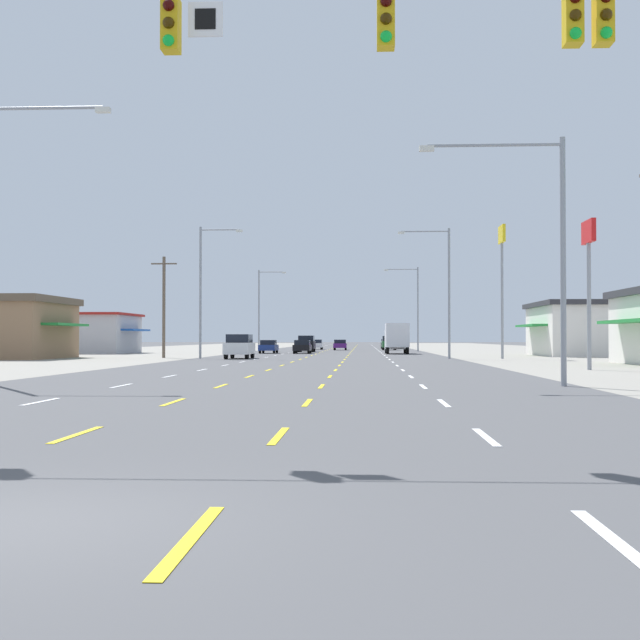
{
  "coord_description": "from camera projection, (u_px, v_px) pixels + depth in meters",
  "views": [
    {
      "loc": [
        3.19,
        -7.6,
        1.67
      ],
      "look_at": [
        -0.56,
        66.97,
        3.25
      ],
      "focal_mm": 48.16,
      "sensor_mm": 36.0,
      "label": 1
    }
  ],
  "objects": [
    {
      "name": "storefront_right_row_2",
      "position": [
        594.0,
        329.0,
        81.42
      ],
      "size": [
        12.17,
        13.04,
        5.11
      ],
      "color": "silver",
      "rests_on": "ground"
    },
    {
      "name": "signal_span_wire",
      "position": [
        199.0,
        125.0,
        14.71
      ],
      "size": [
        27.68,
        0.52,
        8.7
      ],
      "color": "brown",
      "rests_on": "ground"
    },
    {
      "name": "sedan_far_left_midfar",
      "position": [
        269.0,
        346.0,
        94.37
      ],
      "size": [
        1.8,
        4.5,
        1.46
      ],
      "color": "navy",
      "rests_on": "ground"
    },
    {
      "name": "streetlight_right_row_1",
      "position": [
        444.0,
        284.0,
        69.34
      ],
      "size": [
        4.22,
        0.26,
        10.59
      ],
      "color": "gray",
      "rests_on": "ground"
    },
    {
      "name": "lot_apron_left",
      "position": [
        43.0,
        357.0,
        74.86
      ],
      "size": [
        28.0,
        440.0,
        0.01
      ],
      "primitive_type": "cube",
      "color": "gray",
      "rests_on": "ground"
    },
    {
      "name": "lot_apron_right",
      "position": [
        618.0,
        358.0,
        72.38
      ],
      "size": [
        28.0,
        440.0,
        0.01
      ],
      "primitive_type": "cube",
      "color": "gray",
      "rests_on": "ground"
    },
    {
      "name": "storefront_left_row_1",
      "position": [
        7.0,
        327.0,
        70.16
      ],
      "size": [
        10.21,
        11.22,
        5.06
      ],
      "color": "#8C6B4C",
      "rests_on": "ground"
    },
    {
      "name": "pole_sign_right_row_2",
      "position": [
        502.0,
        259.0,
        69.49
      ],
      "size": [
        0.24,
        2.32,
        10.81
      ],
      "color": "gray",
      "rests_on": "ground"
    },
    {
      "name": "suv_far_left_nearest",
      "position": [
        239.0,
        346.0,
        69.71
      ],
      "size": [
        1.98,
        4.9,
        1.98
      ],
      "color": "white",
      "rests_on": "ground"
    },
    {
      "name": "suv_inner_left_far",
      "position": [
        306.0,
        343.0,
        103.68
      ],
      "size": [
        1.98,
        4.9,
        1.98
      ],
      "color": "black",
      "rests_on": "ground"
    },
    {
      "name": "streetlight_right_row_2",
      "position": [
        415.0,
        303.0,
        108.79
      ],
      "size": [
        4.39,
        0.26,
        10.68
      ],
      "color": "gray",
      "rests_on": "ground"
    },
    {
      "name": "hatchback_far_right_distant_b",
      "position": [
        386.0,
        344.0,
        136.64
      ],
      "size": [
        1.72,
        3.9,
        1.54
      ],
      "color": "black",
      "rests_on": "ground"
    },
    {
      "name": "streetlight_right_row_0",
      "position": [
        545.0,
        237.0,
        29.88
      ],
      "size": [
        5.08,
        0.26,
        8.69
      ],
      "color": "gray",
      "rests_on": "ground"
    },
    {
      "name": "suv_far_right_farthest",
      "position": [
        389.0,
        343.0,
        120.86
      ],
      "size": [
        1.98,
        4.9,
        1.98
      ],
      "color": "#235B2D",
      "rests_on": "ground"
    },
    {
      "name": "utility_pole_left_row_1",
      "position": [
        164.0,
        305.0,
        72.49
      ],
      "size": [
        2.2,
        0.26,
        8.58
      ],
      "color": "brown",
      "rests_on": "ground"
    },
    {
      "name": "ground_plane",
      "position": [
        326.0,
        358.0,
        73.62
      ],
      "size": [
        572.0,
        572.0,
        0.0
      ],
      "primitive_type": "plane",
      "color": "#4C4C4F"
    },
    {
      "name": "sedan_inner_left_distant_a",
      "position": [
        316.0,
        344.0,
        126.23
      ],
      "size": [
        1.8,
        4.5,
        1.46
      ],
      "color": "white",
      "rests_on": "ground"
    },
    {
      "name": "sedan_inner_left_mid",
      "position": [
        302.0,
        347.0,
        92.92
      ],
      "size": [
        1.8,
        4.5,
        1.46
      ],
      "color": "black",
      "rests_on": "ground"
    },
    {
      "name": "sedan_center_turn_farther",
      "position": [
        340.0,
        345.0,
        120.11
      ],
      "size": [
        1.8,
        4.5,
        1.46
      ],
      "color": "#4C196B",
      "rests_on": "ground"
    },
    {
      "name": "streetlight_left_row_2",
      "position": [
        261.0,
        305.0,
        109.77
      ],
      "size": [
        3.58,
        0.26,
        10.41
      ],
      "color": "gray",
      "rests_on": "ground"
    },
    {
      "name": "streetlight_left_row_0",
      "position": [
        5.0,
        220.0,
        30.86
      ],
      "size": [
        4.38,
        0.26,
        10.21
      ],
      "color": "gray",
      "rests_on": "ground"
    },
    {
      "name": "storefront_left_row_2",
      "position": [
        85.0,
        333.0,
        94.78
      ],
      "size": [
        11.77,
        10.88,
        4.4
      ],
      "color": "#B2B2B7",
      "rests_on": "ground"
    },
    {
      "name": "pole_sign_right_row_1",
      "position": [
        589.0,
        258.0,
        45.06
      ],
      "size": [
        0.24,
        2.1,
        7.88
      ],
      "color": "gray",
      "rests_on": "ground"
    },
    {
      "name": "lane_markings",
      "position": [
        339.0,
        351.0,
        112.06
      ],
      "size": [
        10.64,
        227.6,
        0.01
      ],
      "color": "white",
      "rests_on": "ground"
    },
    {
      "name": "box_truck_far_right_near",
      "position": [
        397.0,
        337.0,
        91.46
      ],
      "size": [
        2.4,
        7.2,
        3.23
      ],
      "color": "white",
      "rests_on": "ground"
    },
    {
      "name": "streetlight_left_row_1",
      "position": [
        204.0,
        284.0,
        70.32
      ],
      "size": [
        3.57,
        0.26,
        10.83
      ],
      "color": "gray",
      "rests_on": "ground"
    }
  ]
}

